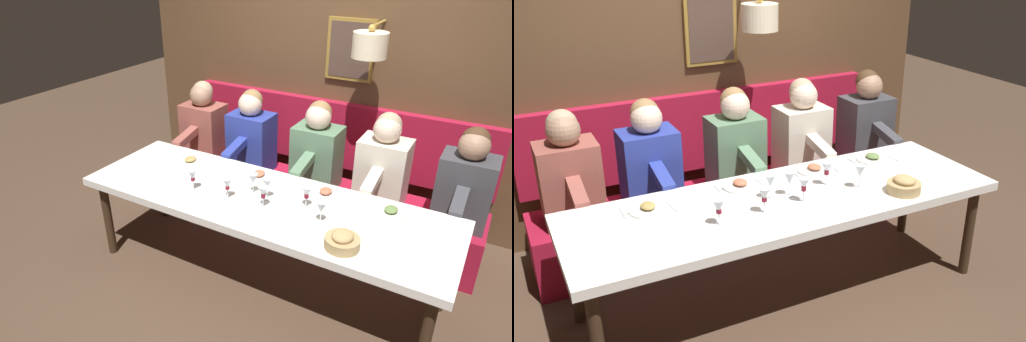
{
  "view_description": "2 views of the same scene",
  "coord_description": "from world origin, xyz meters",
  "views": [
    {
      "loc": [
        -2.51,
        -1.41,
        2.4
      ],
      "look_at": [
        0.05,
        0.08,
        0.92
      ],
      "focal_mm": 31.67,
      "sensor_mm": 36.0,
      "label": 1
    },
    {
      "loc": [
        -2.89,
        1.6,
        2.33
      ],
      "look_at": [
        0.05,
        0.08,
        0.92
      ],
      "focal_mm": 40.41,
      "sensor_mm": 36.0,
      "label": 2
    }
  ],
  "objects": [
    {
      "name": "diner_nearest",
      "position": [
        0.88,
        -1.27,
        0.82
      ],
      "size": [
        0.6,
        0.4,
        0.79
      ],
      "color": "#3D3D42",
      "rests_on": "banquette_bench"
    },
    {
      "name": "wine_glass_4",
      "position": [
        -0.15,
        0.52,
        0.86
      ],
      "size": [
        0.07,
        0.07,
        0.16
      ],
      "color": "silver",
      "rests_on": "dining_table"
    },
    {
      "name": "place_setting_2",
      "position": [
        0.26,
        -0.87,
        0.75
      ],
      "size": [
        0.24,
        0.31,
        0.05
      ],
      "color": "silver",
      "rests_on": "dining_table"
    },
    {
      "name": "diner_far",
      "position": [
        0.88,
        0.62,
        0.82
      ],
      "size": [
        0.6,
        0.4,
        0.79
      ],
      "color": "#283893",
      "rests_on": "banquette_bench"
    },
    {
      "name": "place_setting_3",
      "position": [
        0.28,
        -0.38,
        0.75
      ],
      "size": [
        0.24,
        0.31,
        0.05
      ],
      "color": "silver",
      "rests_on": "dining_table"
    },
    {
      "name": "dining_table",
      "position": [
        0.0,
        0.0,
        0.68
      ],
      "size": [
        0.9,
        2.79,
        0.74
      ],
      "color": "white",
      "rests_on": "ground_plane"
    },
    {
      "name": "diner_near",
      "position": [
        0.88,
        -0.63,
        0.82
      ],
      "size": [
        0.6,
        0.4,
        0.79
      ],
      "color": "beige",
      "rests_on": "banquette_bench"
    },
    {
      "name": "banquette_bench",
      "position": [
        0.89,
        0.0,
        0.23
      ],
      "size": [
        0.52,
        2.99,
        0.45
      ],
      "primitive_type": "cube",
      "color": "maroon",
      "rests_on": "ground_plane"
    },
    {
      "name": "diner_farthest",
      "position": [
        0.88,
        1.17,
        0.82
      ],
      "size": [
        0.6,
        0.4,
        0.79
      ],
      "color": "#934C42",
      "rests_on": "banquette_bench"
    },
    {
      "name": "bread_bowl",
      "position": [
        -0.28,
        -0.72,
        0.79
      ],
      "size": [
        0.22,
        0.22,
        0.12
      ],
      "color": "tan",
      "rests_on": "dining_table"
    },
    {
      "name": "wine_glass_5",
      "position": [
        -0.11,
        -0.07,
        0.86
      ],
      "size": [
        0.07,
        0.07,
        0.16
      ],
      "color": "silver",
      "rests_on": "dining_table"
    },
    {
      "name": "wine_glass_1",
      "position": [
        -0.1,
        -0.5,
        0.86
      ],
      "size": [
        0.07,
        0.07,
        0.16
      ],
      "color": "silver",
      "rests_on": "dining_table"
    },
    {
      "name": "diner_middle",
      "position": [
        0.88,
        -0.05,
        0.82
      ],
      "size": [
        0.6,
        0.4,
        0.79
      ],
      "color": "#567A5B",
      "rests_on": "banquette_bench"
    },
    {
      "name": "place_setting_1",
      "position": [
        0.28,
        0.19,
        0.75
      ],
      "size": [
        0.24,
        0.31,
        0.05
      ],
      "color": "silver",
      "rests_on": "dining_table"
    },
    {
      "name": "back_wall_panel",
      "position": [
        1.46,
        -0.0,
        1.36
      ],
      "size": [
        0.59,
        4.19,
        2.9
      ],
      "color": "brown",
      "rests_on": "ground_plane"
    },
    {
      "name": "ground_plane",
      "position": [
        0.0,
        0.0,
        0.0
      ],
      "size": [
        12.0,
        12.0,
        0.0
      ],
      "primitive_type": "plane",
      "color": "#4C3828"
    },
    {
      "name": "place_setting_0",
      "position": [
        0.22,
        0.83,
        0.75
      ],
      "size": [
        0.24,
        0.32,
        0.05
      ],
      "color": "white",
      "rests_on": "dining_table"
    },
    {
      "name": "wine_glass_6",
      "position": [
        0.03,
        0.09,
        0.86
      ],
      "size": [
        0.07,
        0.07,
        0.16
      ],
      "color": "silver",
      "rests_on": "dining_table"
    },
    {
      "name": "wine_glass_2",
      "position": [
        0.01,
        -0.03,
        0.86
      ],
      "size": [
        0.07,
        0.07,
        0.16
      ],
      "color": "silver",
      "rests_on": "dining_table"
    },
    {
      "name": "wine_glass_3",
      "position": [
        0.04,
        -0.33,
        0.86
      ],
      "size": [
        0.07,
        0.07,
        0.16
      ],
      "color": "silver",
      "rests_on": "dining_table"
    },
    {
      "name": "wine_glass_0",
      "position": [
        -0.13,
        0.22,
        0.86
      ],
      "size": [
        0.07,
        0.07,
        0.16
      ],
      "color": "silver",
      "rests_on": "dining_table"
    }
  ]
}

